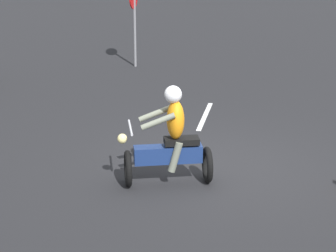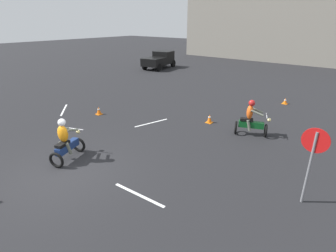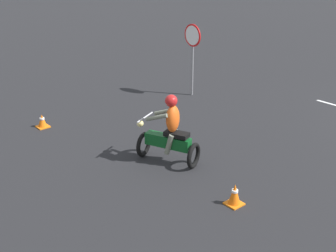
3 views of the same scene
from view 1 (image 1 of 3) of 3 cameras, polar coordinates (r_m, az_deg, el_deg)
ground_plane at (r=11.40m, az=3.93°, el=-3.64°), size 120.00×120.00×0.00m
motorcycle_rider_foreground at (r=10.48m, az=0.19°, el=-1.41°), size 1.09×1.54×1.66m
stop_sign at (r=18.02m, az=-2.99°, el=10.27°), size 0.70×0.08×2.30m
lane_stripe_e at (r=14.06m, az=3.23°, el=0.87°), size 1.93×0.22×0.01m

